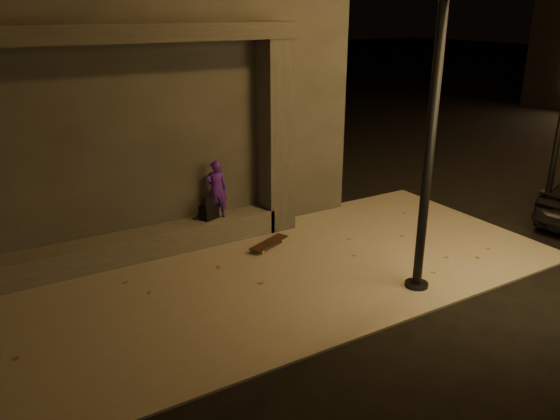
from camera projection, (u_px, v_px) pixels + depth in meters
ground at (310, 347)px, 7.09m from camera, size 120.00×120.00×0.00m
sidewalk at (240, 283)px, 8.69m from camera, size 11.00×4.40×0.04m
building at (91, 90)px, 10.93m from camera, size 9.00×5.10×5.22m
ledge at (115, 250)px, 9.29m from camera, size 6.00×0.55×0.45m
column at (276, 138)px, 10.29m from camera, size 0.55×0.55×3.60m
canopy at (154, 32)px, 8.60m from camera, size 5.00×0.70×0.28m
skateboarder at (216, 189)px, 9.96m from camera, size 0.45×0.35×1.08m
backpack at (209, 211)px, 10.01m from camera, size 0.38×0.31×0.46m
skateboard at (269, 243)px, 9.94m from camera, size 0.91×0.56×0.10m
street_lamp_0 at (441, 29)px, 7.23m from camera, size 0.36×0.36×6.79m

